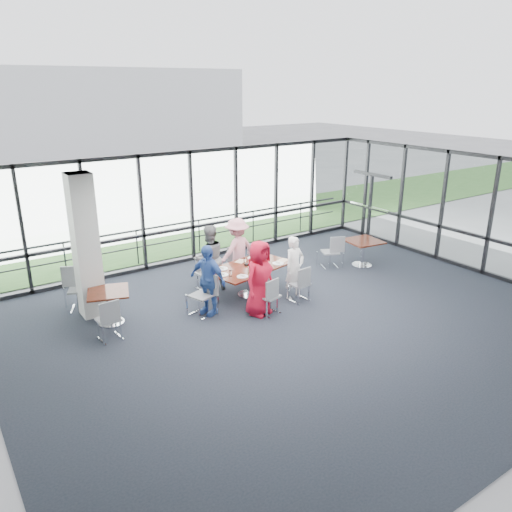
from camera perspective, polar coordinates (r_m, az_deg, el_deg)
floor at (r=11.02m, az=5.17°, el=-7.62°), size 12.00×10.00×0.02m
ceiling at (r=10.00m, az=5.72°, el=9.05°), size 12.00×10.00×0.04m
curtain_wall_back at (r=14.43m, az=-7.36°, el=5.60°), size 12.00×0.10×3.20m
curtain_wall_right at (r=14.84m, az=23.65°, el=4.52°), size 0.10×10.00×3.20m
exit_door at (r=17.17m, az=12.90°, el=5.55°), size 0.12×1.60×2.10m
structural_column at (r=11.38m, az=-18.88°, el=1.03°), size 0.50×0.50×3.20m
apron at (r=19.29m, az=-14.03°, el=3.65°), size 80.00×70.00×0.02m
grass_strip at (r=17.48m, az=-11.68°, el=2.35°), size 80.00×5.00×0.01m
hangar_main at (r=40.91m, az=-20.46°, el=15.25°), size 24.00×10.00×6.00m
guard_rail at (r=15.24m, az=-8.23°, el=2.00°), size 12.00×0.06×0.06m
main_table at (r=12.10m, az=-0.80°, el=-1.69°), size 2.25×1.55×0.75m
side_table_left at (r=11.13m, az=-16.51°, el=-4.44°), size 1.07×1.07×0.75m
side_table_right at (r=14.40m, az=12.15°, el=1.34°), size 1.03×1.03×0.75m
diner_near_left at (r=11.03m, az=0.39°, el=-2.54°), size 0.97×0.77×1.72m
diner_near_right at (r=11.95m, az=4.42°, el=-1.34°), size 0.60×0.46×1.54m
diner_far_left at (r=12.35m, az=-5.37°, el=-0.29°), size 0.83×0.51×1.70m
diner_far_right at (r=12.95m, az=-2.17°, el=0.70°), size 1.18×0.77×1.69m
diner_end at (r=11.12m, az=-5.55°, el=-2.72°), size 0.83×1.07×1.62m
chair_main_nl at (r=11.18m, az=1.48°, el=-4.61°), size 0.51×0.51×0.87m
chair_main_nr at (r=11.90m, az=4.96°, el=-3.19°), size 0.45×0.45×0.86m
chair_main_fl at (r=12.63m, az=-5.87°, el=-1.94°), size 0.47×0.47×0.83m
chair_main_fr at (r=13.19m, az=-2.18°, el=-0.92°), size 0.43×0.43×0.83m
chair_main_end at (r=11.19m, az=-6.23°, el=-4.50°), size 0.58×0.58×0.94m
chair_spare_la at (r=10.53m, az=-16.51°, el=-6.97°), size 0.46×0.46×0.88m
chair_spare_lb at (r=12.07m, az=-19.50°, el=-3.62°), size 0.64×0.64×0.99m
chair_spare_r at (r=14.16m, az=8.49°, el=0.46°), size 0.59×0.59×0.90m
plate_nl at (r=11.41m, az=-1.56°, el=-2.36°), size 0.26×0.26×0.01m
plate_nr at (r=12.24m, az=2.53°, el=-0.86°), size 0.28×0.28×0.01m
plate_fl at (r=11.91m, az=-3.92°, el=-1.45°), size 0.28×0.28×0.01m
plate_fr at (r=12.60m, az=-0.38°, el=-0.24°), size 0.28×0.28×0.01m
plate_end at (r=11.53m, az=-3.84°, el=-2.16°), size 0.27×0.27×0.01m
tumbler_a at (r=11.62m, az=-0.76°, el=-1.61°), size 0.07×0.07×0.14m
tumbler_b at (r=12.09m, az=0.61°, el=-0.78°), size 0.07×0.07×0.14m
tumbler_c at (r=12.21m, az=-1.29°, el=-0.61°), size 0.06×0.06×0.13m
tumbler_d at (r=11.42m, az=-2.95°, el=-2.02°), size 0.07×0.07×0.14m
menu_a at (r=11.68m, az=0.62°, el=-1.86°), size 0.32×0.25×0.00m
menu_b at (r=12.47m, az=3.08°, el=-0.50°), size 0.37×0.31×0.00m
menu_c at (r=12.41m, az=-1.78°, el=-0.58°), size 0.36×0.33×0.00m
condiment_caddy at (r=12.11m, az=-1.07°, el=-0.99°), size 0.10×0.07×0.04m
ketchup_bottle at (r=12.07m, az=-0.73°, el=-0.71°), size 0.06×0.06×0.18m
green_bottle at (r=12.11m, az=-0.49°, el=-0.59°), size 0.05×0.05×0.20m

